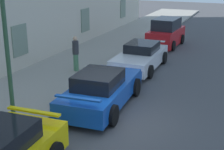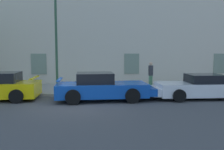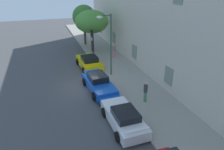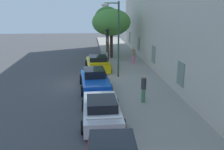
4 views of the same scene
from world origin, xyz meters
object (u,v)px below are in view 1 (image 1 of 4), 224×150
(sportscar_yellow_flank, at_px, (103,89))
(sportscar_white_middle, at_px, (139,58))
(hatchback_parked, at_px, (166,33))
(pedestrian_admiring, at_px, (76,53))

(sportscar_yellow_flank, xyz_separation_m, sportscar_white_middle, (4.85, 0.22, -0.06))
(sportscar_yellow_flank, distance_m, sportscar_white_middle, 4.86)
(sportscar_white_middle, distance_m, hatchback_parked, 5.66)
(hatchback_parked, bearing_deg, sportscar_yellow_flank, -178.41)
(sportscar_white_middle, distance_m, pedestrian_admiring, 3.22)
(sportscar_yellow_flank, bearing_deg, pedestrian_admiring, 43.18)
(sportscar_white_middle, relative_size, pedestrian_admiring, 2.82)
(sportscar_white_middle, xyz_separation_m, hatchback_parked, (5.65, 0.07, 0.25))
(sportscar_yellow_flank, height_order, sportscar_white_middle, sportscar_yellow_flank)
(hatchback_parked, bearing_deg, pedestrian_admiring, 161.26)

